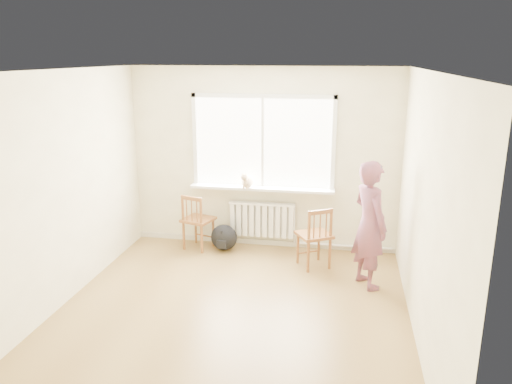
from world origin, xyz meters
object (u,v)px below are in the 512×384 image
at_px(chair_left, 196,222).
at_px(backpack, 224,237).
at_px(chair_right, 316,237).
at_px(person, 370,225).
at_px(cat, 247,181).

bearing_deg(chair_left, backpack, -159.37).
height_order(chair_right, person, person).
bearing_deg(chair_left, chair_right, -174.81).
xyz_separation_m(chair_left, person, (2.49, -0.80, 0.38)).
xyz_separation_m(chair_right, cat, (-1.06, 0.54, 0.61)).
bearing_deg(backpack, chair_right, -15.99).
height_order(chair_right, backpack, chair_right).
height_order(person, cat, person).
bearing_deg(person, backpack, 37.68).
bearing_deg(backpack, cat, 22.86).
relative_size(chair_left, chair_right, 0.98).
bearing_deg(chair_left, person, 178.99).
bearing_deg(backpack, person, -21.75).
distance_m(chair_left, chair_right, 1.84).
bearing_deg(person, chair_left, 41.61).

